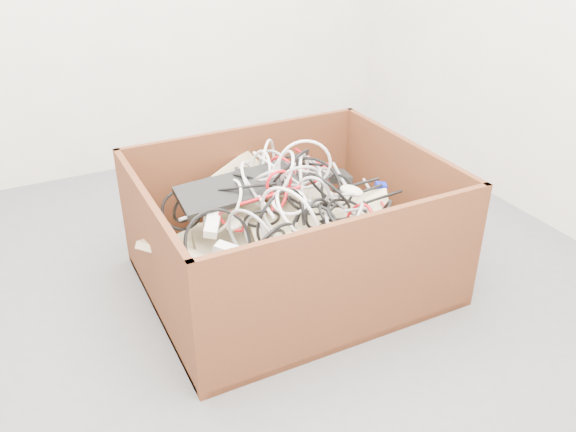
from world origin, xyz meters
name	(u,v)px	position (x,y,z in m)	size (l,w,h in m)	color
ground	(258,294)	(0.00, 0.00, 0.00)	(3.00, 3.00, 0.00)	#515154
cardboard_box	(287,253)	(0.14, 0.03, 0.14)	(1.13, 0.94, 0.53)	#441E11
keyboard_pile	(284,217)	(0.16, 0.08, 0.28)	(1.09, 0.95, 0.38)	beige
mice_scatter	(296,211)	(0.16, -0.02, 0.35)	(0.59, 0.67, 0.20)	beige
power_strip_left	(216,210)	(-0.13, 0.09, 0.38)	(0.26, 0.05, 0.04)	white
power_strip_right	(253,260)	(-0.11, -0.23, 0.33)	(0.28, 0.05, 0.04)	white
vga_plug	(381,186)	(0.59, 0.03, 0.35)	(0.04, 0.04, 0.02)	#0B18B2
cable_tangle	(286,201)	(0.12, -0.02, 0.41)	(0.96, 0.81, 0.48)	silver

